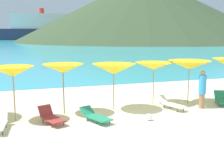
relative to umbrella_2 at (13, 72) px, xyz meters
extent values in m
cube|color=beige|center=(5.67, 7.74, -2.29)|extent=(50.00, 100.00, 0.30)
cube|color=#38B7CC|center=(5.67, 227.09, -2.13)|extent=(650.00, 440.00, 0.02)
cone|color=#384C2D|center=(58.01, 114.67, 12.68)|extent=(118.43, 118.43, 29.64)
cylinder|color=#9E7F59|center=(0.00, 0.00, -1.01)|extent=(0.06, 0.06, 2.26)
cone|color=yellow|center=(0.00, 0.00, 0.01)|extent=(1.86, 1.86, 0.44)
sphere|color=#9E7F59|center=(0.00, 0.00, 0.14)|extent=(0.07, 0.07, 0.07)
cylinder|color=#9E7F59|center=(2.18, 0.45, -1.02)|extent=(0.06, 0.06, 2.25)
cone|color=yellow|center=(2.18, 0.45, 0.00)|extent=(1.95, 1.95, 0.42)
sphere|color=#9E7F59|center=(2.18, 0.45, 0.13)|extent=(0.07, 0.07, 0.07)
cylinder|color=#9E7F59|center=(4.63, 0.40, -1.06)|extent=(0.05, 0.05, 2.16)
cone|color=yellow|center=(4.63, 0.40, -0.11)|extent=(2.26, 2.26, 0.51)
sphere|color=#9E7F59|center=(4.63, 0.40, 0.05)|extent=(0.07, 0.07, 0.07)
cylinder|color=#9E7F59|center=(7.01, 0.90, -1.07)|extent=(0.05, 0.05, 2.14)
cone|color=yellow|center=(7.01, 0.90, -0.10)|extent=(2.00, 2.00, 0.40)
sphere|color=#9E7F59|center=(7.01, 0.90, 0.03)|extent=(0.07, 0.07, 0.07)
cylinder|color=#9E7F59|center=(8.84, 0.38, -1.04)|extent=(0.05, 0.05, 2.20)
cone|color=yellow|center=(8.84, 0.38, -0.06)|extent=(2.44, 2.44, 0.47)
sphere|color=#9E7F59|center=(8.84, 0.38, 0.09)|extent=(0.07, 0.07, 0.07)
cube|color=#268C66|center=(3.34, -1.41, -1.93)|extent=(1.04, 1.39, 0.05)
cube|color=#268C66|center=(3.02, -0.66, -1.78)|extent=(0.69, 0.61, 0.35)
cylinder|color=#333338|center=(3.26, -1.88, -2.05)|extent=(0.04, 0.04, 0.19)
cylinder|color=#333338|center=(3.73, -1.68, -2.05)|extent=(0.04, 0.04, 0.19)
cylinder|color=#333338|center=(2.92, -1.08, -2.05)|extent=(0.04, 0.04, 0.19)
cylinder|color=#333338|center=(3.39, -0.88, -2.05)|extent=(0.04, 0.04, 0.19)
cube|color=#268C66|center=(10.37, -0.53, -1.94)|extent=(1.05, 1.33, 0.05)
cube|color=#268C66|center=(10.71, 0.18, -1.74)|extent=(0.69, 0.63, 0.43)
cylinder|color=#333338|center=(9.97, -0.76, -2.05)|extent=(0.04, 0.04, 0.18)
cylinder|color=#333338|center=(10.34, -0.01, -2.05)|extent=(0.04, 0.04, 0.18)
cube|color=white|center=(-0.57, -0.52, -1.75)|extent=(0.59, 0.43, 0.35)
cylinder|color=#333338|center=(-0.46, -1.76, -2.04)|extent=(0.04, 0.04, 0.21)
cylinder|color=#333338|center=(-0.36, -0.87, -2.04)|extent=(0.04, 0.04, 0.21)
cube|color=#A53333|center=(1.50, -1.08, -1.92)|extent=(0.99, 1.29, 0.05)
cube|color=#A53333|center=(1.24, -0.41, -1.70)|extent=(0.66, 0.51, 0.47)
cylinder|color=#333338|center=(1.38, -1.50, -2.04)|extent=(0.04, 0.04, 0.20)
cylinder|color=#333338|center=(1.87, -1.32, -2.04)|extent=(0.04, 0.04, 0.20)
cylinder|color=#333338|center=(1.10, -0.76, -2.04)|extent=(0.04, 0.04, 0.20)
cylinder|color=#333338|center=(1.59, -0.57, -2.04)|extent=(0.04, 0.04, 0.20)
cube|color=white|center=(7.43, -0.60, -1.90)|extent=(0.85, 1.34, 0.05)
cube|color=white|center=(7.20, 0.19, -1.75)|extent=(0.60, 0.55, 0.35)
cylinder|color=#333338|center=(7.33, -1.04, -2.04)|extent=(0.04, 0.04, 0.21)
cylinder|color=#333338|center=(7.76, -0.91, -2.04)|extent=(0.04, 0.04, 0.21)
cylinder|color=#333338|center=(7.09, -0.20, -2.04)|extent=(0.04, 0.04, 0.21)
cylinder|color=#333338|center=(7.51, -0.08, -2.04)|extent=(0.04, 0.04, 0.21)
cylinder|color=#A3704C|center=(8.93, -0.70, -1.78)|extent=(0.28, 0.28, 0.73)
cylinder|color=#3399D8|center=(8.93, -0.70, -0.94)|extent=(0.37, 0.37, 0.95)
sphere|color=#A3704C|center=(8.93, -0.70, -0.36)|extent=(0.24, 0.24, 0.24)
sphere|color=white|center=(5.50, -1.80, -1.99)|extent=(0.31, 0.31, 0.31)
cube|color=#262D47|center=(24.06, 161.68, 0.95)|extent=(68.24, 11.98, 6.15)
cube|color=white|center=(24.06, 161.68, 8.32)|extent=(51.22, 9.56, 8.59)
cylinder|color=red|center=(15.59, 162.16, 14.12)|extent=(2.86, 2.86, 3.00)
camera|label=1|loc=(0.16, -12.81, 1.59)|focal=46.60mm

